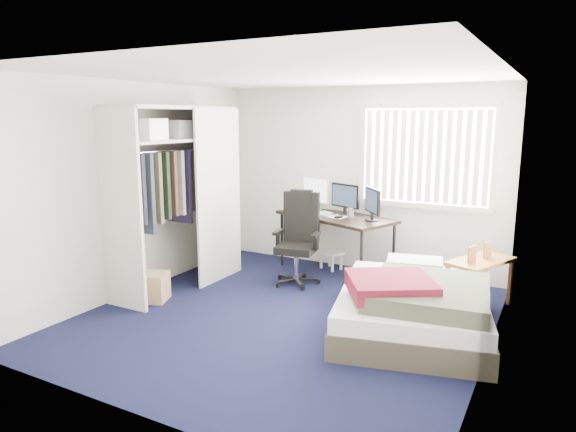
% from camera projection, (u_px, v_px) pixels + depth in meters
% --- Properties ---
extents(ground, '(4.20, 4.20, 0.00)m').
position_uv_depth(ground, '(286.00, 317.00, 5.45)').
color(ground, black).
rests_on(ground, ground).
extents(room_shell, '(4.20, 4.20, 4.20)m').
position_uv_depth(room_shell, '(286.00, 176.00, 5.17)').
color(room_shell, silver).
rests_on(room_shell, ground).
extents(window_assembly, '(1.72, 0.09, 1.32)m').
position_uv_depth(window_assembly, '(425.00, 156.00, 6.49)').
color(window_assembly, white).
rests_on(window_assembly, ground).
extents(closet, '(0.64, 1.84, 2.22)m').
position_uv_depth(closet, '(175.00, 179.00, 6.21)').
color(closet, beige).
rests_on(closet, ground).
extents(desk, '(1.77, 1.27, 1.25)m').
position_uv_depth(desk, '(337.00, 214.00, 6.89)').
color(desk, black).
rests_on(desk, ground).
extents(office_chair, '(0.64, 0.64, 1.18)m').
position_uv_depth(office_chair, '(298.00, 248.00, 6.54)').
color(office_chair, black).
rests_on(office_chair, ground).
extents(footstool, '(0.38, 0.35, 0.25)m').
position_uv_depth(footstool, '(331.00, 255.00, 7.15)').
color(footstool, white).
rests_on(footstool, ground).
extents(nightstand, '(0.69, 0.90, 0.74)m').
position_uv_depth(nightstand, '(480.00, 265.00, 5.63)').
color(nightstand, brown).
rests_on(nightstand, ground).
extents(bed, '(1.81, 2.15, 0.62)m').
position_uv_depth(bed, '(413.00, 305.00, 5.06)').
color(bed, '#3B362A').
rests_on(bed, ground).
extents(pine_box, '(0.52, 0.46, 0.32)m').
position_uv_depth(pine_box, '(148.00, 287.00, 5.93)').
color(pine_box, tan).
rests_on(pine_box, ground).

